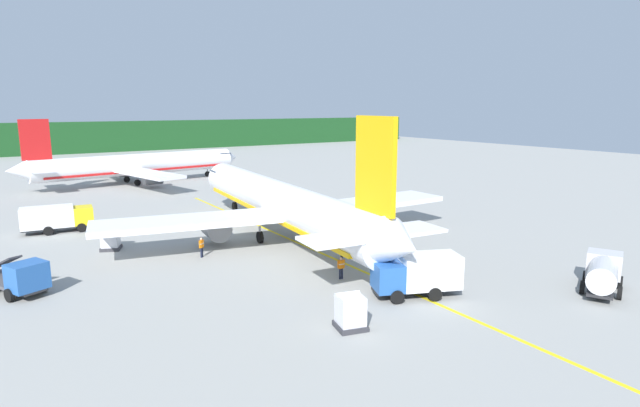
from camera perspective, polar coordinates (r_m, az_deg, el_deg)
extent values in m
cube|color=#999993|center=(77.91, -14.97, 1.07)|extent=(240.00, 320.00, 0.20)
cube|color=#19471E|center=(154.04, -24.18, 6.71)|extent=(216.00, 6.00, 8.21)
cylinder|color=white|center=(49.83, -4.57, 0.28)|extent=(6.96, 36.19, 3.80)
cone|color=white|center=(67.71, -10.98, 2.91)|extent=(3.81, 2.71, 3.61)
cone|color=white|center=(33.05, 8.94, -4.54)|extent=(3.50, 3.47, 3.23)
cube|color=#192333|center=(65.51, -10.45, 3.42)|extent=(3.43, 2.68, 0.60)
cube|color=white|center=(45.31, -14.24, -1.94)|extent=(16.62, 7.78, 0.50)
cylinder|color=slate|center=(47.95, -11.50, -2.60)|extent=(2.47, 3.38, 2.20)
cube|color=white|center=(52.47, 5.53, 0.06)|extent=(16.08, 5.06, 0.50)
cylinder|color=slate|center=(52.81, 1.94, -1.15)|extent=(2.47, 3.38, 2.20)
cube|color=#F2B20C|center=(34.64, 6.12, 4.25)|extent=(0.75, 4.41, 6.50)
cube|color=white|center=(35.50, 5.97, -3.39)|extent=(10.64, 4.11, 0.24)
cube|color=#F2B20C|center=(50.04, -4.55, -0.89)|extent=(6.46, 32.59, 0.36)
cylinder|color=black|center=(62.98, -9.43, -0.35)|extent=(0.45, 1.13, 1.10)
cylinder|color=gray|center=(62.84, -9.45, 0.37)|extent=(0.20, 0.20, 0.50)
cylinder|color=black|center=(48.16, -6.67, -3.72)|extent=(0.45, 1.13, 1.10)
cylinder|color=gray|center=(47.97, -6.69, -2.80)|extent=(0.20, 0.20, 0.50)
cylinder|color=black|center=(50.19, -1.11, -3.06)|extent=(0.45, 1.13, 1.10)
cylinder|color=gray|center=(50.00, -1.11, -2.17)|extent=(0.20, 0.20, 0.50)
cylinder|color=white|center=(89.20, -19.39, 4.12)|extent=(32.43, 7.47, 3.41)
cone|color=white|center=(96.56, -9.79, 5.04)|extent=(2.54, 3.48, 3.23)
cone|color=white|center=(84.65, -30.57, 3.15)|extent=(3.21, 3.24, 2.89)
cube|color=#192333|center=(95.52, -10.83, 5.41)|extent=(2.50, 3.14, 0.54)
cube|color=white|center=(96.37, -22.10, 4.04)|extent=(4.62, 14.43, 0.45)
cylinder|color=slate|center=(94.69, -20.67, 3.37)|extent=(3.09, 2.32, 1.97)
cube|color=white|center=(81.04, -18.48, 3.14)|extent=(7.48, 14.94, 0.45)
cylinder|color=slate|center=(84.03, -18.04, 2.68)|extent=(3.09, 2.32, 1.97)
cube|color=red|center=(84.79, -29.00, 6.20)|extent=(3.95, 0.82, 5.82)
cube|color=white|center=(85.14, -28.74, 3.35)|extent=(4.03, 9.61, 0.22)
cube|color=red|center=(89.31, -19.35, 3.52)|extent=(29.21, 6.90, 0.32)
cylinder|color=black|center=(94.49, -12.33, 3.21)|extent=(1.02, 0.44, 0.99)
cylinder|color=gray|center=(94.40, -12.35, 3.64)|extent=(0.18, 0.18, 0.45)
cylinder|color=black|center=(91.24, -20.59, 2.50)|extent=(1.02, 0.44, 0.99)
cylinder|color=gray|center=(91.15, -20.62, 2.95)|extent=(0.18, 0.18, 0.45)
cylinder|color=black|center=(86.89, -19.56, 2.19)|extent=(1.02, 0.44, 0.99)
cylinder|color=gray|center=(86.80, -19.59, 2.66)|extent=(0.18, 0.18, 0.45)
cube|color=#2659A5|center=(39.36, -29.66, -6.99)|extent=(2.74, 2.54, 1.80)
cube|color=#192333|center=(38.53, -29.12, -6.74)|extent=(1.72, 0.83, 0.94)
cube|color=#4C4C51|center=(42.23, -31.49, -7.14)|extent=(3.76, 4.82, 0.24)
cube|color=#2D2D33|center=(42.31, -31.85, -5.75)|extent=(2.63, 4.40, 1.88)
cube|color=#262628|center=(41.50, -30.92, -7.66)|extent=(3.90, 6.19, 0.16)
cylinder|color=black|center=(40.39, -28.33, -8.00)|extent=(0.62, 0.94, 0.90)
cylinder|color=black|center=(39.48, -31.15, -8.69)|extent=(0.62, 0.94, 0.90)
cylinder|color=black|center=(42.75, -30.12, -7.17)|extent=(0.62, 0.94, 0.90)
cube|color=#2659A5|center=(34.52, 7.52, -8.00)|extent=(2.50, 2.72, 1.80)
cube|color=#192333|center=(34.16, 6.16, -7.53)|extent=(0.77, 1.74, 0.94)
cube|color=white|center=(35.42, 11.99, -7.29)|extent=(4.49, 3.53, 2.23)
cube|color=#262628|center=(35.48, 10.55, -9.24)|extent=(5.90, 3.59, 0.16)
cylinder|color=black|center=(33.99, 8.54, -10.21)|extent=(0.94, 0.60, 0.90)
cylinder|color=black|center=(35.94, 7.39, -9.00)|extent=(0.94, 0.60, 0.90)
cylinder|color=black|center=(34.88, 12.60, -9.80)|extent=(0.94, 0.60, 0.90)
cylinder|color=black|center=(36.78, 11.25, -8.65)|extent=(0.94, 0.60, 0.90)
cube|color=yellow|center=(58.09, -24.72, -1.19)|extent=(2.00, 2.36, 1.80)
cube|color=#192333|center=(58.06, -23.91, -0.77)|extent=(0.25, 1.85, 0.94)
cube|color=white|center=(58.04, -27.97, -1.33)|extent=(4.97, 2.64, 2.07)
cube|color=#262628|center=(58.25, -26.99, -2.33)|extent=(6.70, 2.16, 0.16)
cylinder|color=black|center=(59.37, -24.98, -2.00)|extent=(0.92, 0.36, 0.90)
cylinder|color=black|center=(57.22, -24.88, -2.45)|extent=(0.92, 0.36, 0.90)
cylinder|color=black|center=(59.35, -27.86, -2.25)|extent=(0.92, 0.36, 0.90)
cylinder|color=black|center=(57.20, -27.87, -2.70)|extent=(0.92, 0.36, 0.90)
cube|color=silver|center=(41.86, 28.93, -5.92)|extent=(2.59, 2.77, 1.80)
cube|color=#192333|center=(42.59, 29.02, -5.15)|extent=(0.90, 1.69, 0.94)
cylinder|color=silver|center=(39.27, 28.77, -6.95)|extent=(3.85, 3.13, 1.80)
cube|color=#262628|center=(40.41, 28.70, -7.92)|extent=(5.51, 3.79, 0.16)
cylinder|color=black|center=(41.89, 27.27, -7.26)|extent=(0.93, 0.65, 0.90)
cylinder|color=black|center=(41.86, 30.29, -7.55)|extent=(0.93, 0.65, 0.90)
cylinder|color=black|center=(39.61, 27.04, -8.24)|extent=(0.93, 0.65, 0.90)
cylinder|color=black|center=(39.58, 30.24, -8.55)|extent=(0.93, 0.65, 0.90)
cube|color=#333338|center=(46.20, 6.15, -4.86)|extent=(2.15, 2.15, 0.30)
cube|color=#B2B7C1|center=(45.96, 6.17, -3.78)|extent=(1.90, 1.90, 1.49)
cube|color=#B2B7C1|center=(45.61, 5.56, -3.11)|extent=(1.03, 1.67, 0.56)
cube|color=#333338|center=(30.34, 3.37, -13.38)|extent=(1.97, 1.97, 0.30)
cube|color=silver|center=(29.96, 3.39, -11.66)|extent=(1.73, 1.73, 1.66)
cube|color=silver|center=(30.14, 3.03, -10.13)|extent=(1.56, 0.91, 0.54)
cube|color=#333338|center=(49.37, -22.11, -4.58)|extent=(2.12, 2.12, 0.30)
cube|color=silver|center=(49.15, -22.19, -3.55)|extent=(1.86, 1.86, 1.52)
cube|color=silver|center=(49.13, -22.80, -2.87)|extent=(1.11, 1.55, 0.54)
cylinder|color=#191E33|center=(44.47, -13.01, -5.33)|extent=(0.14, 0.14, 0.85)
cylinder|color=#191E33|center=(44.62, -12.90, -5.27)|extent=(0.14, 0.14, 0.85)
cube|color=orange|center=(44.35, -13.00, -4.38)|extent=(0.48, 0.45, 0.64)
cube|color=silver|center=(44.34, -13.00, -4.34)|extent=(0.49, 0.47, 0.06)
sphere|color=tan|center=(44.24, -13.02, -3.84)|extent=(0.23, 0.23, 0.23)
cylinder|color=orange|center=(44.12, -13.17, -4.43)|extent=(0.09, 0.09, 0.60)
cylinder|color=orange|center=(44.57, -12.83, -4.26)|extent=(0.09, 0.09, 0.60)
cylinder|color=#191E33|center=(43.27, 2.38, -5.51)|extent=(0.14, 0.14, 0.85)
cylinder|color=#191E33|center=(43.11, 2.47, -5.57)|extent=(0.14, 0.14, 0.85)
cube|color=orange|center=(42.99, 2.43, -4.59)|extent=(0.30, 0.48, 0.64)
cube|color=silver|center=(42.98, 2.43, -4.55)|extent=(0.32, 0.49, 0.06)
sphere|color=tan|center=(42.88, 2.44, -4.03)|extent=(0.23, 0.23, 0.23)
cylinder|color=orange|center=(43.22, 2.29, -4.46)|extent=(0.09, 0.09, 0.60)
cylinder|color=orange|center=(42.74, 2.58, -4.64)|extent=(0.09, 0.09, 0.60)
cylinder|color=#191E33|center=(38.17, 2.22, -7.78)|extent=(0.14, 0.14, 0.82)
cylinder|color=#191E33|center=(38.26, 2.46, -7.74)|extent=(0.14, 0.14, 0.82)
cube|color=orange|center=(37.99, 2.35, -6.74)|extent=(0.45, 0.25, 0.61)
cube|color=silver|center=(37.98, 2.35, -6.69)|extent=(0.47, 0.26, 0.06)
sphere|color=tan|center=(37.87, 2.35, -6.13)|extent=(0.22, 0.22, 0.22)
cylinder|color=orange|center=(37.85, 2.00, -6.75)|extent=(0.09, 0.09, 0.58)
cylinder|color=orange|center=(38.12, 2.70, -6.63)|extent=(0.09, 0.09, 0.58)
cube|color=yellow|center=(46.51, -1.31, -4.87)|extent=(0.30, 60.00, 0.01)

